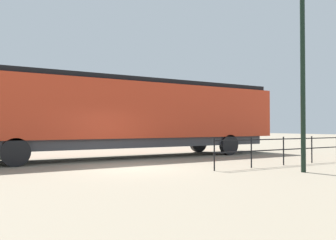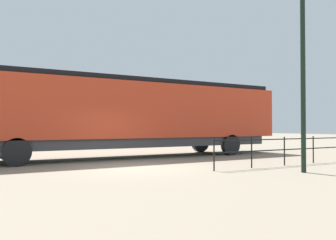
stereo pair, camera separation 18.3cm
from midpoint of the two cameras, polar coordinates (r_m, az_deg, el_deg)
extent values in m
plane|color=gray|center=(13.13, -6.03, -7.78)|extent=(120.00, 120.00, 0.00)
cube|color=red|center=(17.51, -6.86, 1.47)|extent=(3.08, 16.68, 2.63)
cube|color=black|center=(21.49, 10.86, -0.05)|extent=(2.96, 2.32, 1.84)
cube|color=black|center=(17.64, -6.85, 6.13)|extent=(2.78, 16.02, 0.24)
cube|color=#38383D|center=(17.51, -6.87, -3.56)|extent=(2.78, 15.35, 0.45)
cylinder|color=black|center=(21.42, 4.70, -3.72)|extent=(0.30, 1.10, 1.10)
cylinder|color=black|center=(19.24, 9.58, -4.00)|extent=(0.30, 1.10, 1.10)
cylinder|color=black|center=(17.46, -25.07, -4.21)|extent=(0.30, 1.10, 1.10)
cylinder|color=black|center=(14.70, -23.90, -4.82)|extent=(0.30, 1.10, 1.10)
cylinder|color=black|center=(12.70, 20.67, 6.04)|extent=(0.16, 0.16, 6.18)
cube|color=black|center=(14.66, 17.91, -2.96)|extent=(0.04, 7.01, 0.04)
cube|color=black|center=(14.68, 17.92, -4.59)|extent=(0.04, 7.01, 0.04)
cylinder|color=black|center=(12.26, 7.10, -5.59)|extent=(0.05, 0.05, 1.13)
cylinder|color=black|center=(13.41, 13.01, -5.19)|extent=(0.05, 0.05, 1.13)
cylinder|color=black|center=(14.69, 17.92, -4.81)|extent=(0.05, 0.05, 1.13)
cylinder|color=black|center=(16.05, 22.03, -4.46)|extent=(0.05, 0.05, 1.13)
camera|label=1|loc=(0.09, -90.40, 0.01)|focal=37.51mm
camera|label=2|loc=(0.09, 89.60, -0.01)|focal=37.51mm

